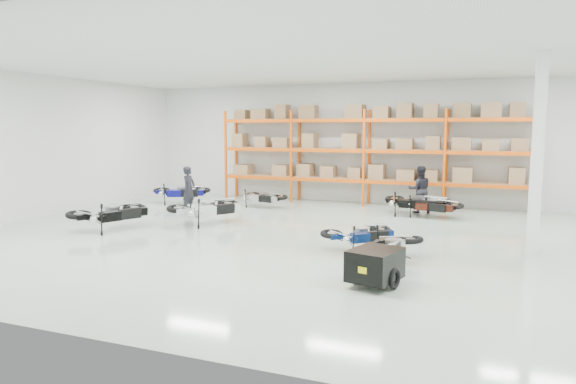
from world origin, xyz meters
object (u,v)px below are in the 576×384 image
at_px(person_left, 189,189).
at_px(moto_back_b, 263,194).
at_px(moto_back_a, 181,188).
at_px(person_back, 420,189).
at_px(moto_back_d, 431,202).
at_px(moto_touring_right, 391,241).
at_px(trailer, 375,265).
at_px(moto_blue_centre, 361,230).
at_px(moto_back_c, 416,198).
at_px(moto_silver_left, 207,204).
at_px(moto_black_far_left, 111,209).

bearing_deg(person_left, moto_back_b, -44.20).
bearing_deg(moto_back_a, person_back, -106.09).
bearing_deg(moto_back_d, moto_touring_right, -162.53).
bearing_deg(person_back, trailer, 72.74).
xyz_separation_m(moto_touring_right, moto_back_b, (-5.65, 6.10, -0.02)).
xyz_separation_m(moto_back_b, moto_back_d, (5.83, -0.01, 0.04)).
bearing_deg(trailer, moto_blue_centre, 123.43).
xyz_separation_m(trailer, moto_back_c, (-0.30, 7.83, 0.19)).
bearing_deg(moto_touring_right, person_left, 160.59).
height_order(trailer, moto_back_b, moto_back_b).
xyz_separation_m(moto_back_a, moto_back_d, (9.11, 0.19, -0.05)).
distance_m(moto_silver_left, moto_back_d, 6.98).
relative_size(moto_back_a, person_back, 1.17).
xyz_separation_m(moto_silver_left, trailer, (5.86, -4.18, -0.21)).
distance_m(trailer, moto_back_a, 11.66).
bearing_deg(moto_silver_left, moto_black_far_left, 74.24).
bearing_deg(moto_touring_right, trailer, -80.17).
height_order(moto_black_far_left, moto_touring_right, moto_black_far_left).
bearing_deg(moto_touring_right, moto_back_d, 98.15).
relative_size(moto_back_c, person_back, 1.20).
bearing_deg(moto_touring_right, moto_silver_left, 166.05).
xyz_separation_m(trailer, moto_back_a, (-8.93, 7.49, 0.17)).
relative_size(moto_silver_left, moto_black_far_left, 1.00).
xyz_separation_m(moto_silver_left, person_left, (-1.65, 1.62, 0.17)).
relative_size(moto_silver_left, trailer, 1.20).
bearing_deg(moto_back_c, person_left, 113.65).
relative_size(moto_blue_centre, moto_touring_right, 0.97).
relative_size(moto_blue_centre, moto_back_c, 0.83).
distance_m(person_left, person_back, 7.74).
height_order(moto_touring_right, moto_back_d, moto_back_d).
xyz_separation_m(moto_touring_right, trailer, (0.00, -1.60, -0.11)).
bearing_deg(moto_back_c, trailer, -169.80).
relative_size(trailer, person_left, 1.06).
bearing_deg(moto_silver_left, moto_blue_centre, -164.41).
relative_size(moto_blue_centre, moto_back_b, 1.01).
height_order(trailer, moto_back_d, moto_back_d).
xyz_separation_m(moto_touring_right, moto_back_a, (-8.93, 5.89, 0.07)).
distance_m(moto_touring_right, moto_back_a, 10.70).
relative_size(moto_black_far_left, moto_back_b, 1.27).
xyz_separation_m(moto_black_far_left, moto_back_a, (-1.04, 5.07, -0.04)).
height_order(moto_blue_centre, moto_back_b, moto_blue_centre).
height_order(moto_back_a, moto_back_c, moto_back_c).
xyz_separation_m(moto_silver_left, moto_back_a, (-3.07, 3.31, -0.04)).
xyz_separation_m(moto_back_c, moto_back_d, (0.47, -0.14, -0.06)).
xyz_separation_m(moto_touring_right, person_back, (-0.28, 6.94, 0.29)).
bearing_deg(moto_back_a, moto_silver_left, -160.17).
height_order(moto_blue_centre, person_back, person_back).
xyz_separation_m(moto_touring_right, moto_back_d, (0.18, 6.08, 0.01)).
xyz_separation_m(moto_black_far_left, person_back, (7.61, 6.13, 0.18)).
height_order(moto_back_a, moto_back_b, moto_back_a).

